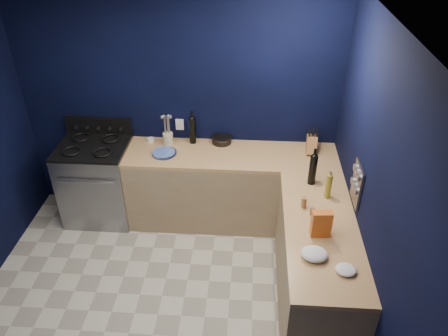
# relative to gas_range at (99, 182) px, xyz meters

# --- Properties ---
(floor) EXTENTS (3.50, 3.50, 0.02)m
(floor) POSITION_rel_gas_range_xyz_m (0.93, -1.42, -0.47)
(floor) COLOR #BBB6A3
(floor) RESTS_ON ground
(ceiling) EXTENTS (3.50, 3.50, 0.02)m
(ceiling) POSITION_rel_gas_range_xyz_m (0.93, -1.42, 2.15)
(ceiling) COLOR silver
(ceiling) RESTS_ON ground
(wall_back) EXTENTS (3.50, 0.02, 2.60)m
(wall_back) POSITION_rel_gas_range_xyz_m (0.93, 0.34, 0.84)
(wall_back) COLOR black
(wall_back) RESTS_ON ground
(wall_right) EXTENTS (0.02, 3.50, 2.60)m
(wall_right) POSITION_rel_gas_range_xyz_m (2.69, -1.42, 0.84)
(wall_right) COLOR black
(wall_right) RESTS_ON ground
(cab_back) EXTENTS (2.30, 0.63, 0.86)m
(cab_back) POSITION_rel_gas_range_xyz_m (1.53, 0.02, -0.03)
(cab_back) COLOR #9C8260
(cab_back) RESTS_ON floor
(top_back) EXTENTS (2.30, 0.63, 0.04)m
(top_back) POSITION_rel_gas_range_xyz_m (1.53, 0.02, 0.42)
(top_back) COLOR olive
(top_back) RESTS_ON cab_back
(cab_right) EXTENTS (0.63, 1.67, 0.86)m
(cab_right) POSITION_rel_gas_range_xyz_m (2.37, -1.13, -0.03)
(cab_right) COLOR #9C8260
(cab_right) RESTS_ON floor
(top_right) EXTENTS (0.63, 1.67, 0.04)m
(top_right) POSITION_rel_gas_range_xyz_m (2.37, -1.13, 0.42)
(top_right) COLOR olive
(top_right) RESTS_ON cab_right
(gas_range) EXTENTS (0.76, 0.66, 0.92)m
(gas_range) POSITION_rel_gas_range_xyz_m (0.00, 0.00, 0.00)
(gas_range) COLOR gray
(gas_range) RESTS_ON floor
(oven_door) EXTENTS (0.59, 0.02, 0.42)m
(oven_door) POSITION_rel_gas_range_xyz_m (0.00, -0.32, -0.01)
(oven_door) COLOR black
(oven_door) RESTS_ON gas_range
(cooktop) EXTENTS (0.76, 0.66, 0.03)m
(cooktop) POSITION_rel_gas_range_xyz_m (0.00, 0.00, 0.48)
(cooktop) COLOR black
(cooktop) RESTS_ON gas_range
(backguard) EXTENTS (0.76, 0.06, 0.20)m
(backguard) POSITION_rel_gas_range_xyz_m (0.00, 0.30, 0.58)
(backguard) COLOR black
(backguard) RESTS_ON gas_range
(spice_panel) EXTENTS (0.02, 0.28, 0.38)m
(spice_panel) POSITION_rel_gas_range_xyz_m (2.67, -0.87, 0.72)
(spice_panel) COLOR gray
(spice_panel) RESTS_ON wall_right
(wall_outlet) EXTENTS (0.09, 0.02, 0.13)m
(wall_outlet) POSITION_rel_gas_range_xyz_m (0.93, 0.32, 0.62)
(wall_outlet) COLOR white
(wall_outlet) RESTS_ON wall_back
(plate_stack) EXTENTS (0.29, 0.29, 0.03)m
(plate_stack) POSITION_rel_gas_range_xyz_m (0.80, -0.04, 0.46)
(plate_stack) COLOR #3A4793
(plate_stack) RESTS_ON top_back
(ramekin) EXTENTS (0.11, 0.11, 0.03)m
(ramekin) POSITION_rel_gas_range_xyz_m (0.60, 0.24, 0.46)
(ramekin) COLOR white
(ramekin) RESTS_ON top_back
(utensil_crock) EXTENTS (0.12, 0.12, 0.14)m
(utensil_crock) POSITION_rel_gas_range_xyz_m (0.81, 0.18, 0.51)
(utensil_crock) COLOR #ECE7BC
(utensil_crock) RESTS_ON top_back
(wine_bottle_back) EXTENTS (0.08, 0.08, 0.30)m
(wine_bottle_back) POSITION_rel_gas_range_xyz_m (1.08, 0.23, 0.59)
(wine_bottle_back) COLOR black
(wine_bottle_back) RESTS_ON top_back
(lemon_basket) EXTENTS (0.26, 0.26, 0.08)m
(lemon_basket) POSITION_rel_gas_range_xyz_m (1.41, 0.26, 0.48)
(lemon_basket) COLOR black
(lemon_basket) RESTS_ON top_back
(knife_block) EXTENTS (0.12, 0.23, 0.24)m
(knife_block) POSITION_rel_gas_range_xyz_m (2.39, 0.12, 0.54)
(knife_block) COLOR olive
(knife_block) RESTS_ON top_back
(wine_bottle_right) EXTENTS (0.09, 0.09, 0.30)m
(wine_bottle_right) POSITION_rel_gas_range_xyz_m (2.34, -0.48, 0.59)
(wine_bottle_right) COLOR black
(wine_bottle_right) RESTS_ON top_right
(oil_bottle) EXTENTS (0.07, 0.07, 0.25)m
(oil_bottle) POSITION_rel_gas_range_xyz_m (2.46, -0.69, 0.56)
(oil_bottle) COLOR olive
(oil_bottle) RESTS_ON top_right
(spice_jar_near) EXTENTS (0.06, 0.06, 0.10)m
(spice_jar_near) POSITION_rel_gas_range_xyz_m (2.23, -0.86, 0.49)
(spice_jar_near) COLOR olive
(spice_jar_near) RESTS_ON top_right
(spice_jar_far) EXTENTS (0.04, 0.04, 0.08)m
(spice_jar_far) POSITION_rel_gas_range_xyz_m (2.30, -0.97, 0.48)
(spice_jar_far) COLOR olive
(spice_jar_far) RESTS_ON top_right
(crouton_bag) EXTENTS (0.17, 0.09, 0.24)m
(crouton_bag) POSITION_rel_gas_range_xyz_m (2.33, -1.23, 0.56)
(crouton_bag) COLOR red
(crouton_bag) RESTS_ON top_right
(towel_front) EXTENTS (0.26, 0.24, 0.07)m
(towel_front) POSITION_rel_gas_range_xyz_m (2.26, -1.50, 0.48)
(towel_front) COLOR white
(towel_front) RESTS_ON top_right
(towel_end) EXTENTS (0.20, 0.19, 0.05)m
(towel_end) POSITION_rel_gas_range_xyz_m (2.48, -1.64, 0.46)
(towel_end) COLOR white
(towel_end) RESTS_ON top_right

